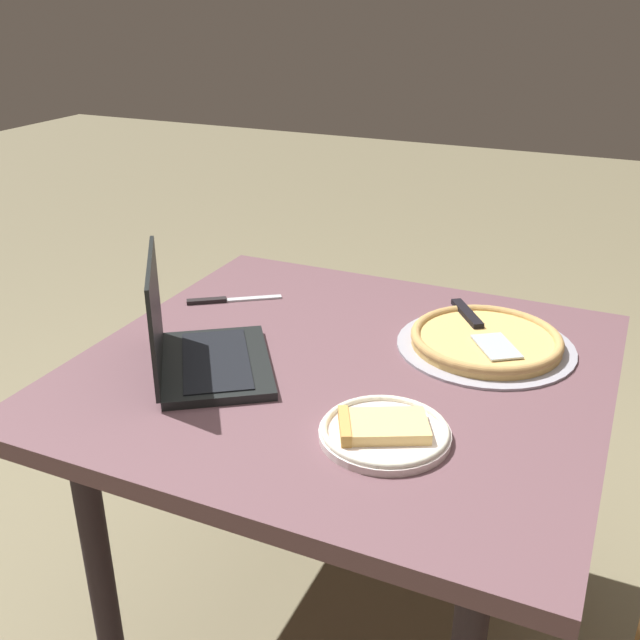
{
  "coord_description": "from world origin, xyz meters",
  "views": [
    {
      "loc": [
        1.25,
        0.51,
        1.45
      ],
      "look_at": [
        0.0,
        -0.05,
        0.83
      ],
      "focal_mm": 41.25,
      "sensor_mm": 36.0,
      "label": 1
    }
  ],
  "objects_px": {
    "laptop": "(195,347)",
    "pizza_plate": "(384,431)",
    "pizza_tray": "(486,340)",
    "dining_table": "(342,399)",
    "table_knife": "(224,300)"
  },
  "relations": [
    {
      "from": "table_knife",
      "to": "dining_table",
      "type": "bearing_deg",
      "value": 64.75
    },
    {
      "from": "pizza_plate",
      "to": "table_knife",
      "type": "xyz_separation_m",
      "value": [
        -0.41,
        -0.56,
        -0.01
      ]
    },
    {
      "from": "laptop",
      "to": "pizza_plate",
      "type": "height_order",
      "value": "laptop"
    },
    {
      "from": "dining_table",
      "to": "laptop",
      "type": "relative_size",
      "value": 2.8
    },
    {
      "from": "pizza_plate",
      "to": "laptop",
      "type": "bearing_deg",
      "value": -100.12
    },
    {
      "from": "pizza_plate",
      "to": "pizza_tray",
      "type": "distance_m",
      "value": 0.43
    },
    {
      "from": "laptop",
      "to": "pizza_plate",
      "type": "relative_size",
      "value": 1.64
    },
    {
      "from": "table_knife",
      "to": "pizza_plate",
      "type": "bearing_deg",
      "value": 54.18
    },
    {
      "from": "laptop",
      "to": "pizza_tray",
      "type": "relative_size",
      "value": 0.99
    },
    {
      "from": "pizza_tray",
      "to": "laptop",
      "type": "bearing_deg",
      "value": -56.27
    },
    {
      "from": "dining_table",
      "to": "pizza_plate",
      "type": "height_order",
      "value": "pizza_plate"
    },
    {
      "from": "pizza_tray",
      "to": "dining_table",
      "type": "bearing_deg",
      "value": -51.7
    },
    {
      "from": "pizza_plate",
      "to": "pizza_tray",
      "type": "bearing_deg",
      "value": 168.81
    },
    {
      "from": "dining_table",
      "to": "laptop",
      "type": "height_order",
      "value": "laptop"
    },
    {
      "from": "dining_table",
      "to": "pizza_plate",
      "type": "relative_size",
      "value": 4.6
    }
  ]
}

